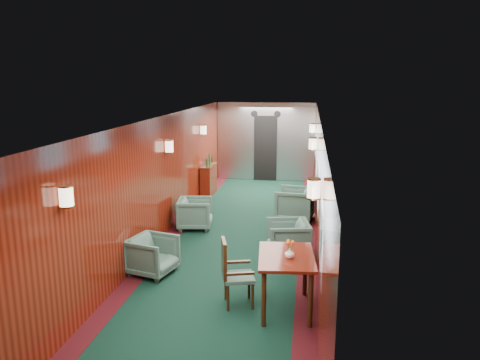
{
  "coord_description": "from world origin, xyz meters",
  "views": [
    {
      "loc": [
        1.33,
        -8.32,
        3.12
      ],
      "look_at": [
        0.0,
        0.57,
        1.15
      ],
      "focal_mm": 35.0,
      "sensor_mm": 36.0,
      "label": 1
    }
  ],
  "objects_px": {
    "side_chair": "(232,270)",
    "credenza": "(209,179)",
    "armchair_left_far": "(195,213)",
    "armchair_right_near": "(288,239)",
    "dining_table": "(286,264)",
    "armchair_right_far": "(295,204)",
    "armchair_left_near": "(153,255)"
  },
  "relations": [
    {
      "from": "dining_table",
      "to": "armchair_left_far",
      "type": "bearing_deg",
      "value": 117.28
    },
    {
      "from": "side_chair",
      "to": "armchair_right_near",
      "type": "distance_m",
      "value": 2.04
    },
    {
      "from": "armchair_right_near",
      "to": "armchair_right_far",
      "type": "relative_size",
      "value": 0.91
    },
    {
      "from": "dining_table",
      "to": "side_chair",
      "type": "xyz_separation_m",
      "value": [
        -0.74,
        0.03,
        -0.14
      ]
    },
    {
      "from": "credenza",
      "to": "armchair_right_near",
      "type": "relative_size",
      "value": 1.51
    },
    {
      "from": "side_chair",
      "to": "armchair_left_near",
      "type": "height_order",
      "value": "side_chair"
    },
    {
      "from": "dining_table",
      "to": "armchair_right_far",
      "type": "bearing_deg",
      "value": 85.37
    },
    {
      "from": "side_chair",
      "to": "armchair_left_near",
      "type": "distance_m",
      "value": 1.7
    },
    {
      "from": "dining_table",
      "to": "armchair_right_near",
      "type": "height_order",
      "value": "dining_table"
    },
    {
      "from": "armchair_right_near",
      "to": "credenza",
      "type": "bearing_deg",
      "value": -161.93
    },
    {
      "from": "armchair_left_near",
      "to": "armchair_left_far",
      "type": "xyz_separation_m",
      "value": [
        0.11,
        2.39,
        0.01
      ]
    },
    {
      "from": "dining_table",
      "to": "armchair_left_far",
      "type": "distance_m",
      "value": 3.91
    },
    {
      "from": "dining_table",
      "to": "armchair_right_near",
      "type": "xyz_separation_m",
      "value": [
        -0.07,
        1.94,
        -0.33
      ]
    },
    {
      "from": "dining_table",
      "to": "armchair_left_near",
      "type": "bearing_deg",
      "value": 152.71
    },
    {
      "from": "armchair_left_far",
      "to": "armchair_right_far",
      "type": "relative_size",
      "value": 0.88
    },
    {
      "from": "armchair_left_near",
      "to": "armchair_right_far",
      "type": "height_order",
      "value": "armchair_right_far"
    },
    {
      "from": "side_chair",
      "to": "credenza",
      "type": "distance_m",
      "value": 6.35
    },
    {
      "from": "armchair_right_near",
      "to": "armchair_right_far",
      "type": "height_order",
      "value": "armchair_right_far"
    },
    {
      "from": "side_chair",
      "to": "dining_table",
      "type": "bearing_deg",
      "value": -17.63
    },
    {
      "from": "side_chair",
      "to": "credenza",
      "type": "bearing_deg",
      "value": 89.78
    },
    {
      "from": "armchair_left_near",
      "to": "armchair_right_near",
      "type": "bearing_deg",
      "value": -48.73
    },
    {
      "from": "side_chair",
      "to": "armchair_left_far",
      "type": "distance_m",
      "value": 3.53
    },
    {
      "from": "credenza",
      "to": "armchair_left_far",
      "type": "distance_m",
      "value": 2.88
    },
    {
      "from": "armchair_right_near",
      "to": "armchair_left_far",
      "type": "bearing_deg",
      "value": -134.94
    },
    {
      "from": "side_chair",
      "to": "armchair_right_far",
      "type": "bearing_deg",
      "value": 64.8
    },
    {
      "from": "armchair_right_near",
      "to": "side_chair",
      "type": "bearing_deg",
      "value": -30.53
    },
    {
      "from": "dining_table",
      "to": "side_chair",
      "type": "bearing_deg",
      "value": 172.82
    },
    {
      "from": "armchair_left_near",
      "to": "armchair_right_near",
      "type": "relative_size",
      "value": 0.94
    },
    {
      "from": "armchair_left_near",
      "to": "armchair_left_far",
      "type": "distance_m",
      "value": 2.4
    },
    {
      "from": "side_chair",
      "to": "credenza",
      "type": "xyz_separation_m",
      "value": [
        -1.67,
        6.13,
        -0.09
      ]
    },
    {
      "from": "side_chair",
      "to": "armchair_left_near",
      "type": "bearing_deg",
      "value": 133.55
    },
    {
      "from": "side_chair",
      "to": "armchair_left_far",
      "type": "bearing_deg",
      "value": 96.81
    }
  ]
}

